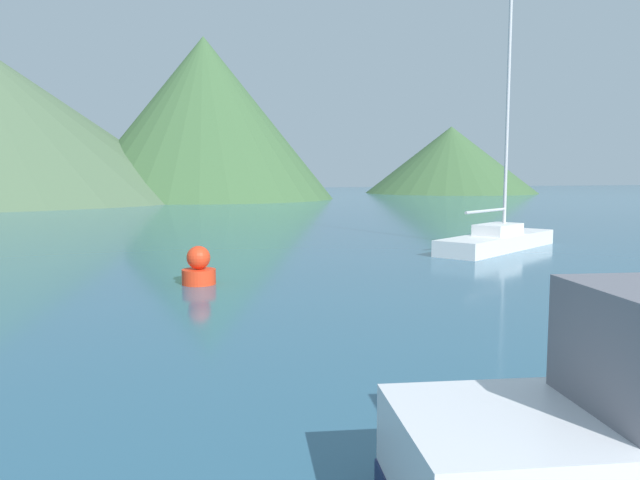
{
  "coord_description": "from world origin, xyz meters",
  "views": [
    {
      "loc": [
        -4.35,
        0.49,
        2.72
      ],
      "look_at": [
        0.31,
        14.0,
        1.2
      ],
      "focal_mm": 35.0,
      "sensor_mm": 36.0,
      "label": 1
    }
  ],
  "objects": [
    {
      "name": "sailboat_inner",
      "position": [
        8.97,
        19.47,
        0.43
      ],
      "size": [
        6.49,
        4.69,
        9.66
      ],
      "rotation": [
        0.0,
        0.0,
        0.53
      ],
      "color": "white",
      "rests_on": "ground_plane"
    },
    {
      "name": "hill_east",
      "position": [
        6.25,
        69.97,
        8.76
      ],
      "size": [
        28.13,
        28.13,
        17.52
      ],
      "color": "#3D6038",
      "rests_on": "ground_plane"
    },
    {
      "name": "hill_far_east",
      "position": [
        42.39,
        78.87,
        4.7
      ],
      "size": [
        24.14,
        24.14,
        9.4
      ],
      "color": "#3D6038",
      "rests_on": "ground_plane"
    },
    {
      "name": "buoy_marker",
      "position": [
        -2.22,
        15.86,
        0.39
      ],
      "size": [
        0.83,
        0.83,
        0.96
      ],
      "color": "red",
      "rests_on": "ground_plane"
    }
  ]
}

